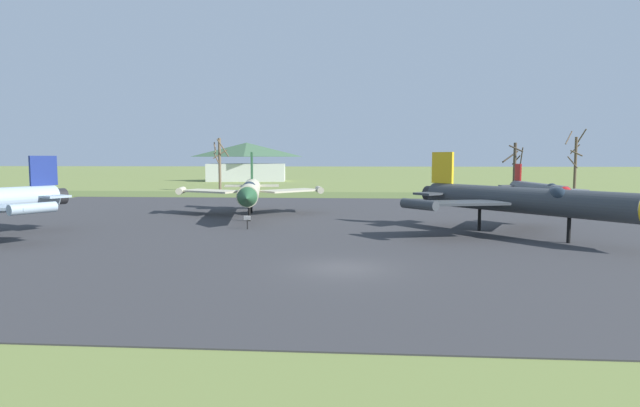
% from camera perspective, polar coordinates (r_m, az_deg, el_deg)
% --- Properties ---
extents(ground_plane, '(600.00, 600.00, 0.00)m').
position_cam_1_polar(ground_plane, '(24.60, 2.52, -7.21)').
color(ground_plane, olive).
extents(asphalt_apron, '(73.48, 53.17, 0.05)m').
position_cam_1_polar(asphalt_apron, '(40.32, 3.23, -2.37)').
color(asphalt_apron, '#333335').
rests_on(asphalt_apron, ground).
extents(grass_verge_strip, '(133.48, 12.00, 0.06)m').
position_cam_1_polar(grass_verge_strip, '(72.75, 3.71, 0.93)').
color(grass_verge_strip, '#556632').
rests_on(grass_verge_strip, ground).
extents(jet_fighter_front_left, '(13.75, 16.53, 5.80)m').
position_cam_1_polar(jet_fighter_front_left, '(45.90, -7.70, 1.43)').
color(jet_fighter_front_left, '#B7B293').
rests_on(jet_fighter_front_left, ground).
extents(info_placard_front_left, '(0.52, 0.29, 1.04)m').
position_cam_1_polar(info_placard_front_left, '(37.96, -8.01, -1.95)').
color(info_placard_front_left, black).
rests_on(info_placard_front_left, ground).
extents(jet_fighter_front_right, '(14.83, 15.55, 5.67)m').
position_cam_1_polar(jet_fighter_front_right, '(36.31, 21.56, 0.36)').
color(jet_fighter_front_right, '#33383D').
rests_on(jet_fighter_front_right, ground).
extents(jet_fighter_rear_left, '(11.11, 14.40, 4.57)m').
position_cam_1_polar(jet_fighter_rear_left, '(57.48, 22.99, 1.44)').
color(jet_fighter_rear_left, '#565B60').
rests_on(jet_fighter_rear_left, ground).
extents(info_placard_rear_left, '(0.63, 0.31, 1.00)m').
position_cam_1_polar(info_placard_rear_left, '(51.33, 25.94, -0.59)').
color(info_placard_rear_left, black).
rests_on(info_placard_rear_left, ground).
extents(bare_tree_far_left, '(2.89, 2.92, 8.35)m').
position_cam_1_polar(bare_tree_far_left, '(83.26, -11.01, 4.55)').
color(bare_tree_far_left, brown).
rests_on(bare_tree_far_left, ground).
extents(bare_tree_left_of_center, '(2.62, 2.76, 7.36)m').
position_cam_1_polar(bare_tree_left_of_center, '(77.95, 20.64, 3.87)').
color(bare_tree_left_of_center, '#42382D').
rests_on(bare_tree_left_of_center, ground).
extents(bare_tree_center, '(2.92, 2.80, 9.48)m').
position_cam_1_polar(bare_tree_center, '(84.74, 26.29, 4.21)').
color(bare_tree_center, brown).
rests_on(bare_tree_center, ground).
extents(visitor_building, '(19.02, 11.50, 8.71)m').
position_cam_1_polar(visitor_building, '(118.96, -8.07, 4.58)').
color(visitor_building, beige).
rests_on(visitor_building, ground).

